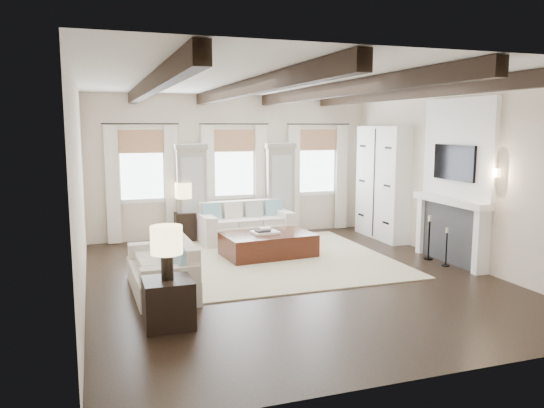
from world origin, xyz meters
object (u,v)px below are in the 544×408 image
object	(u,v)px
sofa_left	(165,270)
side_table_back	(185,227)
side_table_front	(168,303)
sofa_back	(245,225)
ottoman	(268,245)

from	to	relation	value
sofa_left	side_table_back	distance (m)	3.57
side_table_front	side_table_back	size ratio (longest dim) A/B	0.95
sofa_back	ottoman	xyz separation A→B (m)	(0.03, -1.47, -0.12)
side_table_front	side_table_back	bearing A→B (deg)	78.09
side_table_back	side_table_front	bearing A→B (deg)	-101.91
sofa_left	ottoman	bearing A→B (deg)	35.72
ottoman	side_table_back	world-z (taller)	side_table_back
ottoman	side_table_back	distance (m)	2.29
sofa_left	ottoman	size ratio (longest dim) A/B	1.12
side_table_front	sofa_left	bearing A→B (deg)	83.93
sofa_back	sofa_left	xyz separation A→B (m)	(-2.14, -3.04, -0.02)
sofa_left	ottoman	distance (m)	2.69
sofa_left	side_table_front	distance (m)	1.49
sofa_back	ottoman	distance (m)	1.48
sofa_back	sofa_left	bearing A→B (deg)	-125.22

